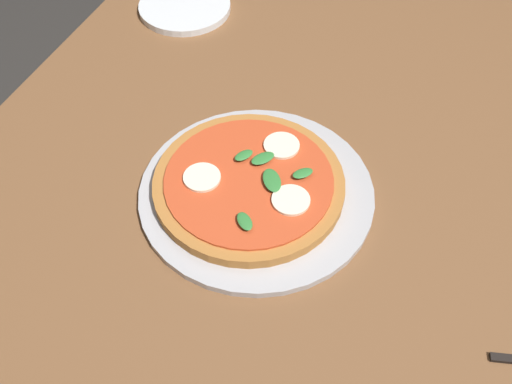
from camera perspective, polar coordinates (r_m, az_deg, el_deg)
dining_table at (r=1.01m, az=1.69°, el=-4.06°), size 1.45×1.07×0.76m
serving_tray at (r=0.94m, az=0.00°, el=-0.16°), size 0.37×0.37×0.01m
pizza at (r=0.93m, az=-0.61°, el=0.90°), size 0.30×0.30×0.03m
plate_white at (r=1.32m, az=-6.77°, el=17.04°), size 0.19×0.19×0.01m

